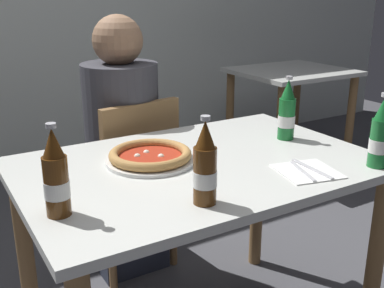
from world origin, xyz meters
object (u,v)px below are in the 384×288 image
Objects in this scene: beer_bottle_left at (205,168)px; napkin_with_cutlery at (307,171)px; beer_bottle_extra at (56,178)px; pizza_margherita_near at (150,156)px; beer_bottle_right at (380,136)px; beer_bottle_center at (287,113)px; dining_table_main at (199,193)px; dining_table_background at (291,91)px; diner_seated at (123,153)px; chair_behind_table at (130,176)px.

napkin_with_cutlery is (0.41, 0.03, -0.10)m from beer_bottle_left.
beer_bottle_extra is 1.15× the size of napkin_with_cutlery.
pizza_margherita_near is 1.22× the size of beer_bottle_right.
beer_bottle_right is (0.64, -0.05, 0.00)m from beer_bottle_left.
dining_table_main is at bearing -173.36° from beer_bottle_center.
dining_table_background is at bearing 46.80° from beer_bottle_center.
dining_table_background is at bearing 55.66° from beer_bottle_right.
pizza_margherita_near reaches higher than napkin_with_cutlery.
beer_bottle_right and beer_bottle_extra have the same top height.
beer_bottle_center is 0.37m from napkin_with_cutlery.
dining_table_main is 0.66m from diner_seated.
diner_seated reaches higher than chair_behind_table.
dining_table_main is 1.50× the size of dining_table_background.
beer_bottle_right is at bearing -63.70° from diner_seated.
beer_bottle_left reaches higher than dining_table_background.
beer_bottle_left is at bearing -98.89° from diner_seated.
napkin_with_cutlery is at bearing 3.54° from beer_bottle_left.
dining_table_background is 2.37m from beer_bottle_left.
beer_bottle_right is (-1.11, -1.63, 0.26)m from dining_table_background.
pizza_margherita_near is 1.22× the size of beer_bottle_left.
dining_table_main is 0.38m from napkin_with_cutlery.
beer_bottle_center is at bearing -54.49° from diner_seated.
beer_bottle_center reaches higher than chair_behind_table.
beer_bottle_center reaches higher than pizza_margherita_near.
pizza_margherita_near is at bearing -103.15° from diner_seated.
diner_seated is 0.99m from beer_bottle_left.
chair_behind_table is 3.44× the size of beer_bottle_extra.
pizza_margherita_near is 1.41× the size of napkin_with_cutlery.
chair_behind_table is 2.81× the size of pizza_margherita_near.
beer_bottle_center is (-1.17, -1.25, 0.26)m from dining_table_background.
napkin_with_cutlery is at bearing -120.12° from beer_bottle_center.
pizza_margherita_near is at bearing 176.52° from beer_bottle_center.
diner_seated is 1.51× the size of dining_table_background.
beer_bottle_extra is at bearing -122.30° from diner_seated.
chair_behind_table is 0.98m from beer_bottle_left.
beer_bottle_right is at bearing -34.75° from dining_table_main.
chair_behind_table is at bearing 55.55° from beer_bottle_extra.
beer_bottle_center is at bearing 59.88° from napkin_with_cutlery.
dining_table_background is (1.60, 1.29, -0.04)m from dining_table_main.
dining_table_background is 2.06m from napkin_with_cutlery.
beer_bottle_extra is at bearing 159.69° from beer_bottle_left.
beer_bottle_right is at bearing -33.78° from pizza_margherita_near.
dining_table_main is 0.63m from beer_bottle_right.
beer_bottle_extra reaches higher than pizza_margherita_near.
beer_bottle_right is 0.27m from napkin_with_cutlery.
beer_bottle_left reaches higher than chair_behind_table.
beer_bottle_center is 1.00× the size of beer_bottle_right.
chair_behind_table is 3.44× the size of beer_bottle_left.
diner_seated is 0.97m from napkin_with_cutlery.
dining_table_background is at bearing 49.03° from napkin_with_cutlery.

